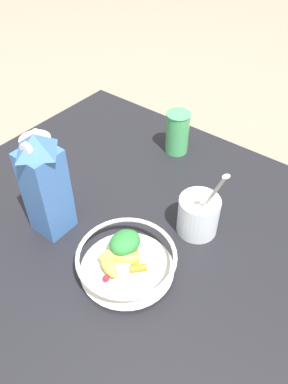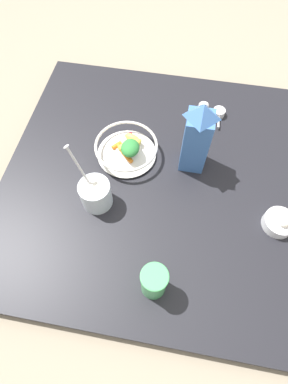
% 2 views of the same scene
% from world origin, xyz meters
% --- Properties ---
extents(ground_plane, '(6.00, 6.00, 0.00)m').
position_xyz_m(ground_plane, '(0.00, 0.00, 0.00)').
color(ground_plane, gray).
extents(countertop, '(1.06, 1.06, 0.05)m').
position_xyz_m(countertop, '(0.00, 0.00, 0.02)').
color(countertop, black).
rests_on(countertop, ground_plane).
extents(fruit_bowl, '(0.23, 0.23, 0.09)m').
position_xyz_m(fruit_bowl, '(0.11, -0.07, 0.09)').
color(fruit_bowl, silver).
rests_on(fruit_bowl, countertop).
extents(milk_carton, '(0.08, 0.08, 0.28)m').
position_xyz_m(milk_carton, '(-0.12, -0.08, 0.19)').
color(milk_carton, '#3D6BB2').
rests_on(milk_carton, countertop).
extents(yogurt_tub, '(0.13, 0.10, 0.24)m').
position_xyz_m(yogurt_tub, '(0.17, 0.13, 0.11)').
color(yogurt_tub, silver).
rests_on(yogurt_tub, countertop).
extents(drinking_cup, '(0.08, 0.08, 0.14)m').
position_xyz_m(drinking_cup, '(-0.06, 0.38, 0.12)').
color(drinking_cup, '#4CB266').
rests_on(drinking_cup, countertop).
extents(measuring_scoop, '(0.05, 0.10, 0.03)m').
position_xyz_m(measuring_scoop, '(-0.21, -0.33, 0.06)').
color(measuring_scoop, white).
rests_on(measuring_scoop, countertop).
extents(garlic_bowl, '(0.10, 0.10, 0.06)m').
position_xyz_m(garlic_bowl, '(-0.43, 0.11, 0.07)').
color(garlic_bowl, white).
rests_on(garlic_bowl, countertop).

